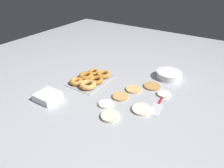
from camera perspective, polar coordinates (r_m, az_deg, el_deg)
ground_plane at (r=1.28m, az=2.03°, el=-2.63°), size 3.00×3.00×0.00m
pancake_0 at (r=1.37m, az=11.40°, el=-0.62°), size 0.11×0.11×0.01m
pancake_1 at (r=1.18m, az=-1.74°, el=-5.76°), size 0.09×0.09×0.01m
pancake_2 at (r=1.24m, az=2.41°, el=-3.56°), size 0.10×0.10×0.01m
pancake_3 at (r=1.15m, az=8.52°, el=-7.18°), size 0.11×0.11×0.01m
pancake_4 at (r=1.32m, az=6.14°, el=-1.52°), size 0.10×0.10×0.01m
pancake_5 at (r=1.30m, az=14.60°, el=-2.83°), size 0.08×0.08×0.01m
pancake_6 at (r=1.09m, az=-0.48°, el=-9.16°), size 0.10×0.10×0.02m
donut_tray at (r=1.41m, az=-6.07°, el=1.46°), size 0.31×0.22×0.04m
batter_bowl at (r=1.51m, az=15.96°, el=2.53°), size 0.18×0.18×0.05m
container_stack at (r=1.27m, az=-17.86°, el=-3.43°), size 0.13×0.13×0.05m
spatula at (r=1.19m, az=12.75°, el=-6.26°), size 0.25×0.07×0.01m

